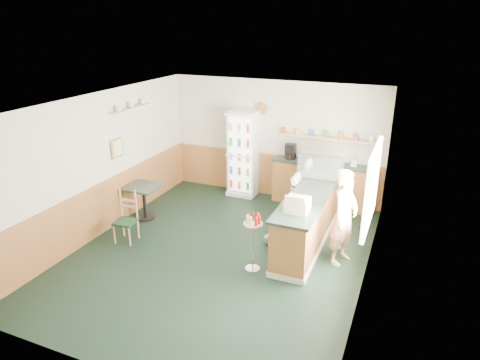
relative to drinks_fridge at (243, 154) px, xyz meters
The scene contains 13 objects.
ground 3.00m from the drinks_fridge, 76.26° to the right, with size 6.00×6.00×0.00m, color black.
room_envelope 2.12m from the drinks_fridge, 77.56° to the right, with size 5.04×6.02×2.72m.
service_counter 2.68m from the drinks_fridge, 39.54° to the right, with size 0.68×3.01×1.01m.
back_counter 1.92m from the drinks_fridge, ahead, with size 2.24×0.42×1.69m.
drinks_fridge is the anchor object (origin of this frame).
display_case 2.23m from the drinks_fridge, 24.25° to the right, with size 0.85×0.44×0.48m.
cash_register 3.28m from the drinks_fridge, 51.96° to the right, with size 0.37×0.39×0.21m, color beige.
shopkeeper 3.49m from the drinks_fridge, 38.65° to the right, with size 0.56×0.40×1.68m, color tan.
condiment_stand 3.33m from the drinks_fridge, 64.84° to the right, with size 0.32×0.32×1.00m.
newspaper_rack 2.19m from the drinks_fridge, 39.79° to the right, with size 0.09×0.47×0.94m.
cafe_table 2.52m from the drinks_fridge, 123.91° to the right, with size 0.67×0.67×0.73m.
cafe_chair 3.18m from the drinks_fridge, 111.19° to the right, with size 0.41×0.41×1.00m.
dog_doorstop 2.67m from the drinks_fridge, 56.83° to the right, with size 0.20×0.26×0.24m.
Camera 1 is at (2.94, -6.06, 3.96)m, focal length 32.00 mm.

